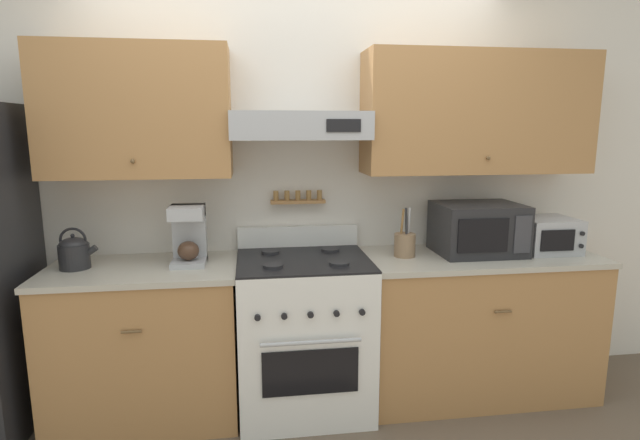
# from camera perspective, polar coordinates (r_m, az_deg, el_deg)

# --- Properties ---
(ground_plane) EXTENTS (16.00, 16.00, 0.00)m
(ground_plane) POSITION_cam_1_polar(r_m,az_deg,el_deg) (2.98, -1.14, -23.17)
(ground_plane) COLOR brown
(wall_back) EXTENTS (5.20, 0.46, 2.55)m
(wall_back) POSITION_cam_1_polar(r_m,az_deg,el_deg) (3.10, -1.03, 6.63)
(wall_back) COLOR silver
(wall_back) RESTS_ON ground_plane
(counter_left) EXTENTS (1.05, 0.65, 0.89)m
(counter_left) POSITION_cam_1_polar(r_m,az_deg,el_deg) (3.10, -19.23, -13.00)
(counter_left) COLOR #AD7A47
(counter_left) RESTS_ON ground_plane
(counter_right) EXTENTS (1.42, 0.65, 0.89)m
(counter_right) POSITION_cam_1_polar(r_m,az_deg,el_deg) (3.34, 17.37, -11.17)
(counter_right) COLOR #AD7A47
(counter_right) RESTS_ON ground_plane
(stove_range) EXTENTS (0.76, 0.70, 1.04)m
(stove_range) POSITION_cam_1_polar(r_m,az_deg,el_deg) (3.03, -1.87, -12.72)
(stove_range) COLOR white
(stove_range) RESTS_ON ground_plane
(tea_kettle) EXTENTS (0.21, 0.16, 0.23)m
(tea_kettle) POSITION_cam_1_polar(r_m,az_deg,el_deg) (3.04, -26.27, -3.29)
(tea_kettle) COLOR #232326
(tea_kettle) RESTS_ON counter_left
(coffee_maker) EXTENTS (0.19, 0.23, 0.33)m
(coffee_maker) POSITION_cam_1_polar(r_m,az_deg,el_deg) (2.92, -14.78, -1.56)
(coffee_maker) COLOR #ADAFB5
(coffee_maker) RESTS_ON counter_left
(microwave) EXTENTS (0.50, 0.40, 0.31)m
(microwave) POSITION_cam_1_polar(r_m,az_deg,el_deg) (3.20, 17.58, -0.94)
(microwave) COLOR #232326
(microwave) RESTS_ON counter_right
(utensil_crock) EXTENTS (0.13, 0.13, 0.29)m
(utensil_crock) POSITION_cam_1_polar(r_m,az_deg,el_deg) (3.03, 9.66, -2.73)
(utensil_crock) COLOR #8E7051
(utensil_crock) RESTS_ON counter_right
(toaster_oven) EXTENTS (0.33, 0.33, 0.21)m
(toaster_oven) POSITION_cam_1_polar(r_m,az_deg,el_deg) (3.41, 24.44, -1.54)
(toaster_oven) COLOR #ADAFB5
(toaster_oven) RESTS_ON counter_right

